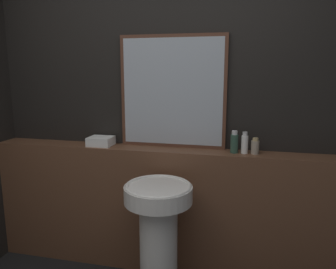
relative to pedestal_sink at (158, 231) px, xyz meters
The scene contains 8 objects.
wall_back 0.91m from the pedestal_sink, 96.56° to the left, with size 8.00×0.06×2.50m.
vanity_counter 0.39m from the pedestal_sink, 98.88° to the left, with size 2.70×0.21×0.96m.
pedestal_sink is the anchor object (origin of this frame).
mirror 0.99m from the pedestal_sink, 91.30° to the left, with size 0.80×0.03×0.83m.
towel_stack 0.84m from the pedestal_sink, 145.80° to the left, with size 0.18×0.16×0.07m.
shampoo_bottle 0.80m from the pedestal_sink, 39.95° to the left, with size 0.05×0.05×0.16m.
conditioner_bottle 0.84m from the pedestal_sink, 35.92° to the left, with size 0.05×0.05×0.15m.
lotion_bottle 0.87m from the pedestal_sink, 32.52° to the left, with size 0.05×0.05×0.11m.
Camera 1 is at (0.57, -0.72, 1.53)m, focal length 35.00 mm.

